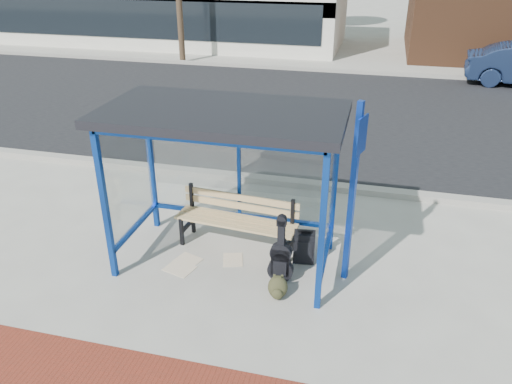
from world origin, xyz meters
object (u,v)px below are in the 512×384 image
(guitar_bag, at_px, (281,259))
(suitcase, at_px, (304,247))
(bench, at_px, (237,218))
(backpack, at_px, (278,288))

(guitar_bag, bearing_deg, suitcase, 65.34)
(guitar_bag, bearing_deg, bench, 138.00)
(bench, xyz_separation_m, backpack, (0.90, -1.15, -0.36))
(suitcase, relative_size, backpack, 1.70)
(guitar_bag, xyz_separation_m, backpack, (0.04, -0.39, -0.22))
(bench, relative_size, backpack, 5.99)
(bench, bearing_deg, suitcase, -4.44)
(bench, bearing_deg, backpack, -46.50)
(bench, distance_m, guitar_bag, 1.15)
(suitcase, distance_m, backpack, 0.98)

